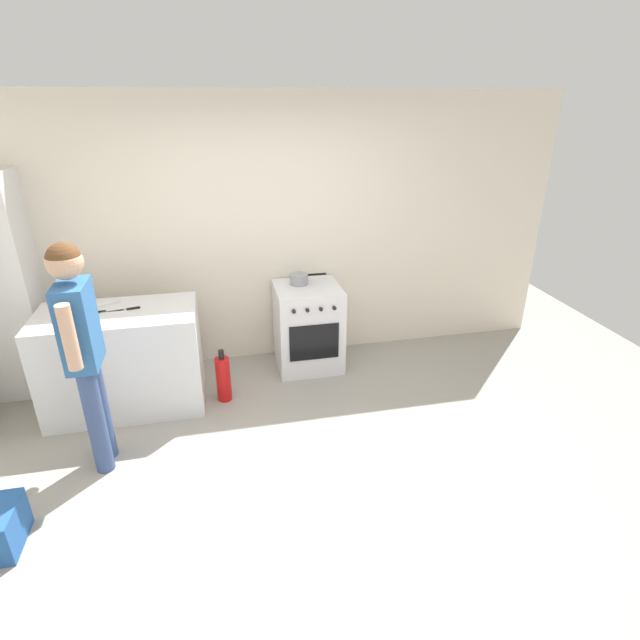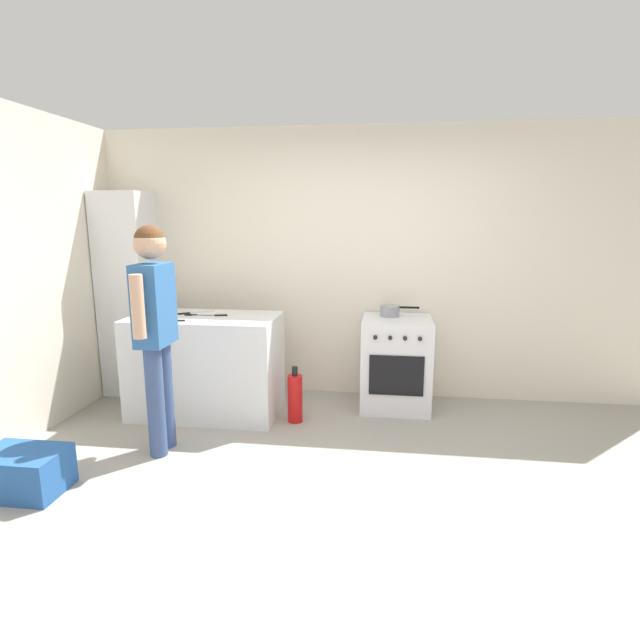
{
  "view_description": "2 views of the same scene",
  "coord_description": "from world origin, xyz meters",
  "px_view_note": "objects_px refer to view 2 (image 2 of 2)",
  "views": [
    {
      "loc": [
        -0.49,
        -2.86,
        2.54
      ],
      "look_at": [
        0.26,
        0.6,
        0.94
      ],
      "focal_mm": 28.0,
      "sensor_mm": 36.0,
      "label": 1
    },
    {
      "loc": [
        0.24,
        -2.95,
        1.76
      ],
      "look_at": [
        -0.28,
        0.95,
        0.95
      ],
      "focal_mm": 28.0,
      "sensor_mm": 36.0,
      "label": 2
    }
  ],
  "objects_px": {
    "knife_bread": "(166,321)",
    "person": "(155,319)",
    "larder_cabinet": "(129,295)",
    "pot": "(390,311)",
    "oven_left": "(396,363)",
    "recycling_crate_lower": "(23,472)",
    "knife_utility": "(197,315)",
    "knife_carving": "(195,313)",
    "fire_extinguisher": "(295,398)",
    "knife_chef": "(211,316)"
  },
  "relations": [
    {
      "from": "pot",
      "to": "knife_chef",
      "type": "relative_size",
      "value": 1.16
    },
    {
      "from": "knife_chef",
      "to": "fire_extinguisher",
      "type": "height_order",
      "value": "knife_chef"
    },
    {
      "from": "pot",
      "to": "person",
      "type": "relative_size",
      "value": 0.21
    },
    {
      "from": "knife_bread",
      "to": "person",
      "type": "relative_size",
      "value": 0.21
    },
    {
      "from": "oven_left",
      "to": "knife_chef",
      "type": "bearing_deg",
      "value": -167.64
    },
    {
      "from": "oven_left",
      "to": "knife_carving",
      "type": "xyz_separation_m",
      "value": [
        -1.83,
        -0.25,
        0.48
      ]
    },
    {
      "from": "knife_bread",
      "to": "fire_extinguisher",
      "type": "distance_m",
      "value": 1.28
    },
    {
      "from": "knife_bread",
      "to": "knife_carving",
      "type": "xyz_separation_m",
      "value": [
        0.1,
        0.38,
        0.0
      ]
    },
    {
      "from": "pot",
      "to": "recycling_crate_lower",
      "type": "relative_size",
      "value": 0.69
    },
    {
      "from": "pot",
      "to": "knife_bread",
      "type": "relative_size",
      "value": 1.03
    },
    {
      "from": "fire_extinguisher",
      "to": "person",
      "type": "bearing_deg",
      "value": -143.29
    },
    {
      "from": "oven_left",
      "to": "larder_cabinet",
      "type": "bearing_deg",
      "value": 177.8
    },
    {
      "from": "knife_chef",
      "to": "person",
      "type": "xyz_separation_m",
      "value": [
        -0.14,
        -0.79,
        0.13
      ]
    },
    {
      "from": "recycling_crate_lower",
      "to": "oven_left",
      "type": "bearing_deg",
      "value": 37.36
    },
    {
      "from": "knife_carving",
      "to": "person",
      "type": "distance_m",
      "value": 0.91
    },
    {
      "from": "person",
      "to": "recycling_crate_lower",
      "type": "relative_size",
      "value": 3.28
    },
    {
      "from": "knife_utility",
      "to": "person",
      "type": "xyz_separation_m",
      "value": [
        -0.01,
        -0.79,
        0.13
      ]
    },
    {
      "from": "oven_left",
      "to": "knife_utility",
      "type": "xyz_separation_m",
      "value": [
        -1.77,
        -0.36,
        0.48
      ]
    },
    {
      "from": "knife_utility",
      "to": "recycling_crate_lower",
      "type": "relative_size",
      "value": 0.48
    },
    {
      "from": "knife_bread",
      "to": "knife_utility",
      "type": "xyz_separation_m",
      "value": [
        0.17,
        0.28,
        0.0
      ]
    },
    {
      "from": "oven_left",
      "to": "knife_utility",
      "type": "distance_m",
      "value": 1.87
    },
    {
      "from": "knife_utility",
      "to": "fire_extinguisher",
      "type": "bearing_deg",
      "value": -7.56
    },
    {
      "from": "knife_chef",
      "to": "larder_cabinet",
      "type": "height_order",
      "value": "larder_cabinet"
    },
    {
      "from": "recycling_crate_lower",
      "to": "larder_cabinet",
      "type": "relative_size",
      "value": 0.26
    },
    {
      "from": "fire_extinguisher",
      "to": "larder_cabinet",
      "type": "distance_m",
      "value": 2.03
    },
    {
      "from": "knife_carving",
      "to": "larder_cabinet",
      "type": "relative_size",
      "value": 0.15
    },
    {
      "from": "pot",
      "to": "larder_cabinet",
      "type": "bearing_deg",
      "value": 179.94
    },
    {
      "from": "knife_utility",
      "to": "larder_cabinet",
      "type": "bearing_deg",
      "value": 152.43
    },
    {
      "from": "recycling_crate_lower",
      "to": "larder_cabinet",
      "type": "xyz_separation_m",
      "value": [
        -0.24,
        1.94,
        0.86
      ]
    },
    {
      "from": "pot",
      "to": "knife_utility",
      "type": "height_order",
      "value": "pot"
    },
    {
      "from": "knife_chef",
      "to": "knife_carving",
      "type": "distance_m",
      "value": 0.22
    },
    {
      "from": "knife_chef",
      "to": "knife_utility",
      "type": "distance_m",
      "value": 0.13
    },
    {
      "from": "larder_cabinet",
      "to": "knife_utility",
      "type": "bearing_deg",
      "value": -27.57
    },
    {
      "from": "knife_chef",
      "to": "person",
      "type": "bearing_deg",
      "value": -99.69
    },
    {
      "from": "oven_left",
      "to": "person",
      "type": "height_order",
      "value": "person"
    },
    {
      "from": "knife_carving",
      "to": "recycling_crate_lower",
      "type": "distance_m",
      "value": 1.85
    },
    {
      "from": "oven_left",
      "to": "knife_chef",
      "type": "height_order",
      "value": "knife_chef"
    },
    {
      "from": "fire_extinguisher",
      "to": "knife_chef",
      "type": "bearing_deg",
      "value": 171.26
    },
    {
      "from": "knife_utility",
      "to": "knife_carving",
      "type": "xyz_separation_m",
      "value": [
        -0.07,
        0.11,
        -0.0
      ]
    },
    {
      "from": "oven_left",
      "to": "person",
      "type": "xyz_separation_m",
      "value": [
        -1.78,
        -1.15,
        0.6
      ]
    },
    {
      "from": "oven_left",
      "to": "recycling_crate_lower",
      "type": "bearing_deg",
      "value": -142.64
    },
    {
      "from": "person",
      "to": "larder_cabinet",
      "type": "height_order",
      "value": "larder_cabinet"
    },
    {
      "from": "knife_carving",
      "to": "recycling_crate_lower",
      "type": "xyz_separation_m",
      "value": [
        -0.58,
        -1.59,
        -0.76
      ]
    },
    {
      "from": "pot",
      "to": "person",
      "type": "xyz_separation_m",
      "value": [
        -1.71,
        -1.25,
        0.13
      ]
    },
    {
      "from": "pot",
      "to": "knife_carving",
      "type": "relative_size",
      "value": 1.23
    },
    {
      "from": "pot",
      "to": "knife_utility",
      "type": "xyz_separation_m",
      "value": [
        -1.7,
        -0.46,
        0.0
      ]
    },
    {
      "from": "knife_chef",
      "to": "larder_cabinet",
      "type": "distance_m",
      "value": 1.11
    },
    {
      "from": "knife_utility",
      "to": "knife_carving",
      "type": "relative_size",
      "value": 0.86
    },
    {
      "from": "oven_left",
      "to": "knife_bread",
      "type": "distance_m",
      "value": 2.09
    },
    {
      "from": "knife_utility",
      "to": "knife_bread",
      "type": "bearing_deg",
      "value": -121.71
    }
  ]
}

